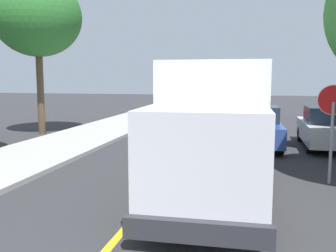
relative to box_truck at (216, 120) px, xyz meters
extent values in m
cube|color=gold|center=(-1.39, 2.15, -1.76)|extent=(0.16, 56.00, 0.01)
cube|color=white|center=(-0.02, 0.73, 0.13)|extent=(2.53, 5.06, 2.60)
cube|color=silver|center=(0.07, -2.77, -0.32)|extent=(2.33, 2.06, 1.70)
cube|color=#1E2D3D|center=(0.09, -3.66, 0.06)|extent=(2.04, 0.13, 0.75)
cube|color=#2D2D33|center=(0.10, -3.84, -1.35)|extent=(2.40, 0.26, 0.36)
cylinder|color=black|center=(1.12, -2.54, -1.27)|extent=(0.33, 1.01, 1.00)
cylinder|color=black|center=(-0.98, -2.59, -1.27)|extent=(0.33, 1.01, 1.00)
cylinder|color=black|center=(1.00, 2.01, -1.27)|extent=(0.33, 1.01, 1.00)
cylinder|color=black|center=(-1.10, 1.96, -1.27)|extent=(0.33, 1.01, 1.00)
cube|color=#2D4793|center=(1.11, 6.22, -1.12)|extent=(1.96, 4.46, 0.76)
cube|color=#1E2D3D|center=(1.11, 6.37, -0.42)|extent=(1.65, 1.86, 0.64)
cylinder|color=black|center=(1.96, 4.84, -1.45)|extent=(0.24, 0.65, 0.64)
cylinder|color=black|center=(0.38, 4.79, -1.45)|extent=(0.24, 0.65, 0.64)
cylinder|color=black|center=(1.85, 7.66, -1.45)|extent=(0.24, 0.65, 0.64)
cylinder|color=black|center=(0.27, 7.60, -1.45)|extent=(0.24, 0.65, 0.64)
cube|color=#4C564C|center=(0.83, 11.74, -1.12)|extent=(1.99, 4.47, 0.76)
cube|color=#1E2D3D|center=(0.83, 11.89, -0.42)|extent=(1.66, 1.87, 0.64)
cylinder|color=black|center=(1.68, 10.37, -1.45)|extent=(0.25, 0.65, 0.64)
cylinder|color=black|center=(0.10, 10.30, -1.45)|extent=(0.25, 0.65, 0.64)
cylinder|color=black|center=(1.56, 13.18, -1.45)|extent=(0.25, 0.65, 0.64)
cylinder|color=black|center=(-0.02, 13.11, -1.45)|extent=(0.25, 0.65, 0.64)
cube|color=maroon|center=(0.78, 17.75, -1.12)|extent=(1.98, 4.47, 0.76)
cube|color=#1E2D3D|center=(0.77, 17.90, -0.42)|extent=(1.66, 1.86, 0.64)
cylinder|color=black|center=(1.62, 16.37, -1.45)|extent=(0.25, 0.65, 0.64)
cylinder|color=black|center=(0.04, 16.31, -1.45)|extent=(0.25, 0.65, 0.64)
cylinder|color=black|center=(1.51, 19.19, -1.45)|extent=(0.25, 0.65, 0.64)
cylinder|color=black|center=(-0.07, 19.12, -1.45)|extent=(0.25, 0.65, 0.64)
cube|color=#B7B7BC|center=(0.72, 23.49, -1.12)|extent=(1.87, 4.43, 0.76)
cube|color=#1E2D3D|center=(0.73, 23.64, -0.42)|extent=(1.61, 1.83, 0.64)
cylinder|color=black|center=(1.49, 22.07, -1.45)|extent=(0.23, 0.64, 0.64)
cylinder|color=black|center=(-0.09, 22.09, -1.45)|extent=(0.23, 0.64, 0.64)
cylinder|color=black|center=(1.54, 24.88, -1.45)|extent=(0.23, 0.64, 0.64)
cylinder|color=black|center=(-0.04, 24.91, -1.45)|extent=(0.23, 0.64, 0.64)
cube|color=silver|center=(3.81, 6.69, -1.12)|extent=(1.82, 4.41, 0.76)
cube|color=#1E2D3D|center=(3.81, 6.54, -0.42)|extent=(1.59, 1.81, 0.64)
cylinder|color=black|center=(3.01, 8.10, -1.45)|extent=(0.22, 0.64, 0.64)
cylinder|color=black|center=(3.02, 5.28, -1.45)|extent=(0.22, 0.64, 0.64)
cylinder|color=gray|center=(2.96, 1.07, -0.67)|extent=(0.08, 0.08, 2.20)
cylinder|color=red|center=(2.96, 1.10, 0.48)|extent=(0.76, 0.03, 0.76)
cylinder|color=white|center=(2.96, 1.12, 0.48)|extent=(0.80, 0.02, 0.80)
cylinder|color=brown|center=(-9.55, 7.62, 0.21)|extent=(0.34, 0.34, 3.96)
ellipsoid|color=#2D702D|center=(-9.55, 7.62, 4.02)|extent=(4.31, 4.31, 3.88)
camera|label=1|loc=(0.91, -9.48, 1.07)|focal=40.26mm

